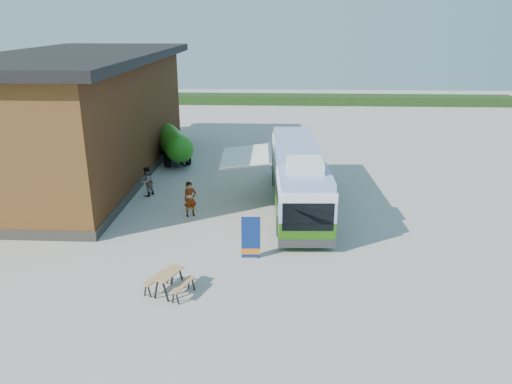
# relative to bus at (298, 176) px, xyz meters

# --- Properties ---
(ground) EXTENTS (100.00, 100.00, 0.00)m
(ground) POSITION_rel_bus_xyz_m (-2.60, -4.86, -1.69)
(ground) COLOR #BCB7AD
(ground) RESTS_ON ground
(barn) EXTENTS (9.60, 21.20, 7.50)m
(barn) POSITION_rel_bus_xyz_m (-13.10, 5.14, 1.90)
(barn) COLOR brown
(barn) RESTS_ON ground
(hedge) EXTENTS (40.00, 3.00, 1.00)m
(hedge) POSITION_rel_bus_xyz_m (5.40, 33.14, -1.19)
(hedge) COLOR #264419
(hedge) RESTS_ON ground
(bus) EXTENTS (2.92, 11.60, 3.53)m
(bus) POSITION_rel_bus_xyz_m (0.00, 0.00, 0.00)
(bus) COLOR #2C6D12
(bus) RESTS_ON ground
(awning) EXTENTS (2.76, 4.28, 0.51)m
(awning) POSITION_rel_bus_xyz_m (-2.53, 0.24, 0.88)
(awning) COLOR white
(awning) RESTS_ON ground
(banner) EXTENTS (0.80, 0.20, 1.83)m
(banner) POSITION_rel_bus_xyz_m (-2.10, -6.11, -0.94)
(banner) COLOR navy
(banner) RESTS_ON ground
(picnic_table) EXTENTS (1.80, 1.71, 0.82)m
(picnic_table) POSITION_rel_bus_xyz_m (-4.88, -9.04, -1.08)
(picnic_table) COLOR #B37F54
(picnic_table) RESTS_ON ground
(person_a) EXTENTS (0.78, 0.70, 1.79)m
(person_a) POSITION_rel_bus_xyz_m (-5.39, -1.62, -0.79)
(person_a) COLOR #999999
(person_a) RESTS_ON ground
(person_b) EXTENTS (0.92, 1.00, 1.66)m
(person_b) POSITION_rel_bus_xyz_m (-8.30, 1.23, -0.86)
(person_b) COLOR #999999
(person_b) RESTS_ON ground
(slurry_tanker) EXTENTS (3.54, 5.75, 2.29)m
(slurry_tanker) POSITION_rel_bus_xyz_m (-8.30, 8.31, -0.37)
(slurry_tanker) COLOR #248117
(slurry_tanker) RESTS_ON ground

